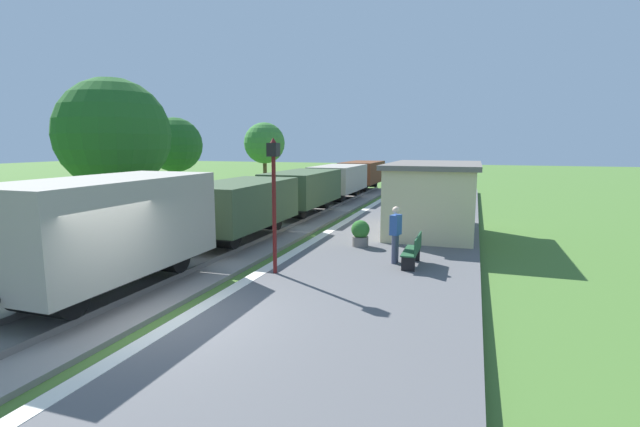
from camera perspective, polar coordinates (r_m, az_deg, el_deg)
The scene contains 15 objects.
ground_plane at distance 10.22m, azimuth -18.90°, elevation -13.56°, with size 160.00×160.00×0.00m, color #47702D.
platform_slab at distance 8.72m, azimuth -1.27°, elevation -16.16°, with size 6.00×60.00×0.25m, color #565659.
platform_edge_stripe at distance 9.90m, azimuth -17.08°, elevation -12.63°, with size 0.36×60.00×0.01m, color silver.
track_ballast at distance 11.75m, azimuth -28.42°, elevation -10.89°, with size 3.80×60.00×0.12m, color gray.
rail_near at distance 11.21m, azimuth -25.91°, elevation -10.94°, with size 0.07×60.00×0.14m, color slate.
rail_far at distance 12.23m, azimuth -30.80°, elevation -9.68°, with size 0.07×60.00×0.14m, color slate.
freight_train at distance 22.81m, azimuth -2.84°, elevation 2.84°, with size 2.50×32.60×2.72m.
station_hut at distance 18.94m, azimuth 13.95°, elevation 1.96°, with size 3.50×5.80×2.78m.
bench_near_hut at distance 13.64m, azimuth 11.58°, elevation -4.49°, with size 0.42×1.50×0.91m.
person_waiting at distance 13.78m, azimuth 9.38°, elevation -2.32°, with size 0.33×0.43×1.71m.
potted_planter at distance 15.97m, azimuth 5.05°, elevation -2.41°, with size 0.64×0.64×0.92m.
lamp_post_near at distance 12.36m, azimuth -5.77°, elevation 4.07°, with size 0.28×0.28×3.70m.
tree_trackside_far at distance 21.13m, azimuth -24.33°, elevation 8.94°, with size 4.65×4.65×6.49m.
tree_field_left at distance 27.49m, azimuth -17.62°, elevation 8.11°, with size 3.08×3.08×5.26m.
tree_field_distant at distance 33.74m, azimuth -6.92°, elevation 8.67°, with size 2.95×2.95×5.30m.
Camera 1 is at (5.90, -7.44, 3.79)m, focal length 25.71 mm.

